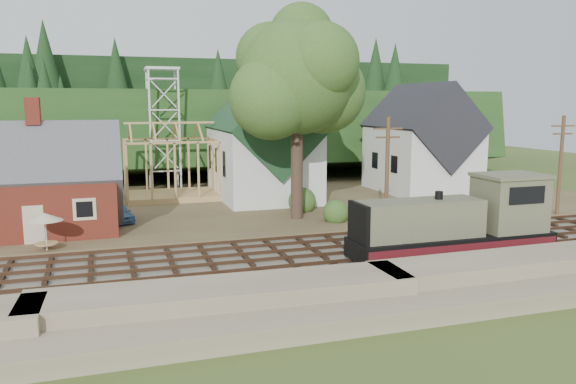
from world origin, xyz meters
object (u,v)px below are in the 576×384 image
object	(u,v)px
car_blue	(118,213)
car_green	(24,216)
locomotive	(460,225)
patio_set	(45,219)
car_red	(433,187)

from	to	relation	value
car_blue	car_green	distance (m)	6.51
locomotive	car_blue	xyz separation A→B (m)	(-18.24, 15.78, -1.14)
car_blue	patio_set	size ratio (longest dim) A/B	1.73
locomotive	car_green	distance (m)	29.78
locomotive	car_red	world-z (taller)	locomotive
locomotive	patio_set	distance (m)	24.06
car_blue	patio_set	world-z (taller)	patio_set
patio_set	locomotive	bearing A→B (deg)	-20.93
car_blue	car_green	xyz separation A→B (m)	(-6.45, 0.83, 0.01)
car_red	patio_set	distance (m)	35.34
car_red	locomotive	bearing A→B (deg)	151.64
car_green	patio_set	world-z (taller)	patio_set
car_blue	patio_set	distance (m)	8.43
car_green	patio_set	size ratio (longest dim) A/B	1.81
locomotive	car_green	bearing A→B (deg)	146.07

